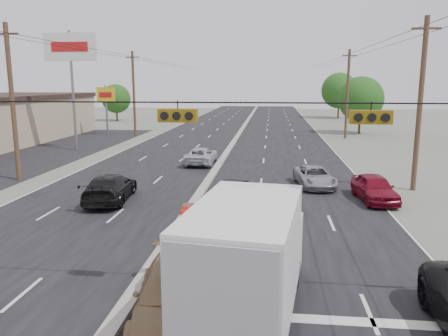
{
  "coord_description": "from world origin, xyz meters",
  "views": [
    {
      "loc": [
        3.99,
        -11.5,
        6.31
      ],
      "look_at": [
        1.71,
        9.4,
        2.2
      ],
      "focal_mm": 35.0,
      "sensor_mm": 36.0,
      "label": 1
    }
  ],
  "objects_px": {
    "tan_sedan": "(173,295)",
    "red_sedan": "(202,229)",
    "oncoming_near": "(110,188)",
    "queue_car_e": "(375,188)",
    "utility_pole_left_b": "(12,102)",
    "utility_pole_right_c": "(347,94)",
    "pole_sign_billboard": "(71,55)",
    "tree_left_far": "(116,99)",
    "queue_car_b": "(258,216)",
    "oncoming_far": "(201,156)",
    "tree_right_mid": "(361,99)",
    "pole_sign_far": "(106,99)",
    "box_truck": "(249,260)",
    "utility_pole_right_b": "(420,104)",
    "utility_pole_left_c": "(134,93)",
    "queue_car_a": "(230,195)",
    "tree_right_far": "(339,91)",
    "queue_car_c": "(315,177)"
  },
  "relations": [
    {
      "from": "tan_sedan",
      "to": "red_sedan",
      "type": "relative_size",
      "value": 1.04
    },
    {
      "from": "oncoming_near",
      "to": "queue_car_e",
      "type": "bearing_deg",
      "value": -179.59
    },
    {
      "from": "utility_pole_left_b",
      "to": "tan_sedan",
      "type": "xyz_separation_m",
      "value": [
        13.95,
        -15.84,
        -4.41
      ]
    },
    {
      "from": "utility_pole_right_c",
      "to": "pole_sign_billboard",
      "type": "xyz_separation_m",
      "value": [
        -27.0,
        -12.0,
        3.76
      ]
    },
    {
      "from": "utility_pole_left_b",
      "to": "utility_pole_right_c",
      "type": "bearing_deg",
      "value": 45.0
    },
    {
      "from": "pole_sign_billboard",
      "to": "tree_left_far",
      "type": "height_order",
      "value": "pole_sign_billboard"
    },
    {
      "from": "red_sedan",
      "to": "tree_left_far",
      "type": "bearing_deg",
      "value": 107.92
    },
    {
      "from": "queue_car_e",
      "to": "utility_pole_right_c",
      "type": "bearing_deg",
      "value": 78.08
    },
    {
      "from": "queue_car_b",
      "to": "oncoming_far",
      "type": "xyz_separation_m",
      "value": [
        -4.98,
        15.48,
        -0.05
      ]
    },
    {
      "from": "utility_pole_right_c",
      "to": "tan_sedan",
      "type": "xyz_separation_m",
      "value": [
        -11.05,
        -40.84,
        -4.41
      ]
    },
    {
      "from": "utility_pole_left_b",
      "to": "red_sedan",
      "type": "distance_m",
      "value": 18.01
    },
    {
      "from": "tree_right_mid",
      "to": "utility_pole_left_b",
      "type": "bearing_deg",
      "value": -132.51
    },
    {
      "from": "tan_sedan",
      "to": "oncoming_near",
      "type": "distance_m",
      "value": 12.95
    },
    {
      "from": "utility_pole_right_c",
      "to": "pole_sign_far",
      "type": "distance_m",
      "value": 28.51
    },
    {
      "from": "pole_sign_far",
      "to": "tree_right_mid",
      "type": "relative_size",
      "value": 0.84
    },
    {
      "from": "oncoming_far",
      "to": "tan_sedan",
      "type": "bearing_deg",
      "value": 97.64
    },
    {
      "from": "tree_right_mid",
      "to": "box_truck",
      "type": "relative_size",
      "value": 1.02
    },
    {
      "from": "tree_left_far",
      "to": "utility_pole_right_b",
      "type": "bearing_deg",
      "value": -52.52
    },
    {
      "from": "utility_pole_left_c",
      "to": "queue_car_a",
      "type": "bearing_deg",
      "value": -64.43
    },
    {
      "from": "utility_pole_left_b",
      "to": "box_truck",
      "type": "bearing_deg",
      "value": -44.58
    },
    {
      "from": "tree_left_far",
      "to": "tan_sedan",
      "type": "relative_size",
      "value": 1.27
    },
    {
      "from": "pole_sign_far",
      "to": "tan_sedan",
      "type": "distance_m",
      "value": 44.57
    },
    {
      "from": "queue_car_a",
      "to": "utility_pole_right_c",
      "type": "bearing_deg",
      "value": 77.34
    },
    {
      "from": "tree_left_far",
      "to": "oncoming_far",
      "type": "xyz_separation_m",
      "value": [
        20.52,
        -37.99,
        -3.06
      ]
    },
    {
      "from": "utility_pole_left_b",
      "to": "utility_pole_left_c",
      "type": "bearing_deg",
      "value": 90.0
    },
    {
      "from": "red_sedan",
      "to": "tree_right_far",
      "type": "bearing_deg",
      "value": 72.55
    },
    {
      "from": "red_sedan",
      "to": "queue_car_a",
      "type": "xyz_separation_m",
      "value": [
        0.59,
        5.32,
        -0.03
      ]
    },
    {
      "from": "red_sedan",
      "to": "tan_sedan",
      "type": "bearing_deg",
      "value": -94.3
    },
    {
      "from": "utility_pole_left_b",
      "to": "tan_sedan",
      "type": "distance_m",
      "value": 21.57
    },
    {
      "from": "queue_car_c",
      "to": "oncoming_near",
      "type": "bearing_deg",
      "value": -165.45
    },
    {
      "from": "utility_pole_left_c",
      "to": "queue_car_b",
      "type": "distance_m",
      "value": 37.36
    },
    {
      "from": "utility_pole_left_c",
      "to": "queue_car_a",
      "type": "distance_m",
      "value": 33.85
    },
    {
      "from": "utility_pole_right_c",
      "to": "queue_car_b",
      "type": "bearing_deg",
      "value": -105.05
    },
    {
      "from": "utility_pole_right_b",
      "to": "tan_sedan",
      "type": "height_order",
      "value": "utility_pole_right_b"
    },
    {
      "from": "tree_left_far",
      "to": "oncoming_near",
      "type": "height_order",
      "value": "tree_left_far"
    },
    {
      "from": "box_truck",
      "to": "pole_sign_billboard",
      "type": "bearing_deg",
      "value": 129.57
    },
    {
      "from": "tan_sedan",
      "to": "queue_car_a",
      "type": "distance_m",
      "value": 10.57
    },
    {
      "from": "tan_sedan",
      "to": "red_sedan",
      "type": "distance_m",
      "value": 5.24
    },
    {
      "from": "utility_pole_left_c",
      "to": "oncoming_near",
      "type": "distance_m",
      "value": 30.75
    },
    {
      "from": "tree_right_far",
      "to": "queue_car_e",
      "type": "xyz_separation_m",
      "value": [
        -6.4,
        -57.85,
        -4.24
      ]
    },
    {
      "from": "utility_pole_left_c",
      "to": "queue_car_c",
      "type": "relative_size",
      "value": 2.28
    },
    {
      "from": "tree_right_mid",
      "to": "red_sedan",
      "type": "relative_size",
      "value": 1.54
    },
    {
      "from": "pole_sign_billboard",
      "to": "oncoming_far",
      "type": "bearing_deg",
      "value": -24.7
    },
    {
      "from": "utility_pole_left_c",
      "to": "red_sedan",
      "type": "xyz_separation_m",
      "value": [
        13.9,
        -35.6,
        -4.34
      ]
    },
    {
      "from": "queue_car_e",
      "to": "tan_sedan",
      "type": "bearing_deg",
      "value": -128.05
    },
    {
      "from": "pole_sign_far",
      "to": "queue_car_e",
      "type": "distance_m",
      "value": 38.01
    },
    {
      "from": "utility_pole_right_b",
      "to": "tree_right_mid",
      "type": "height_order",
      "value": "utility_pole_right_b"
    },
    {
      "from": "queue_car_c",
      "to": "oncoming_far",
      "type": "relative_size",
      "value": 0.93
    },
    {
      "from": "utility_pole_right_b",
      "to": "tree_right_mid",
      "type": "relative_size",
      "value": 1.4
    },
    {
      "from": "queue_car_c",
      "to": "queue_car_e",
      "type": "height_order",
      "value": "queue_car_e"
    }
  ]
}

